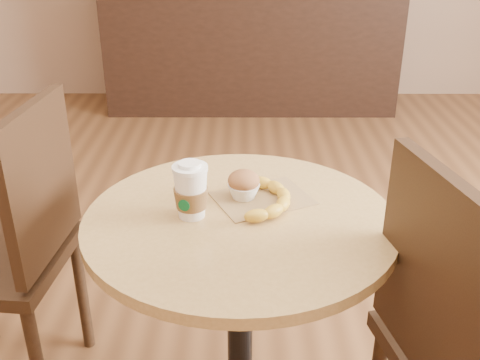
{
  "coord_description": "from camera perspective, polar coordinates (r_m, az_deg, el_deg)",
  "views": [
    {
      "loc": [
        -0.08,
        -1.2,
        1.44
      ],
      "look_at": [
        -0.08,
        0.06,
        0.83
      ],
      "focal_mm": 42.0,
      "sensor_mm": 36.0,
      "label": 1
    }
  ],
  "objects": [
    {
      "name": "chair_right",
      "position": [
        1.42,
        22.43,
        -15.85
      ],
      "size": [
        0.52,
        0.52,
        0.99
      ],
      "rotation": [
        0.0,
        0.0,
        1.78
      ],
      "color": "black",
      "rests_on": "ground"
    },
    {
      "name": "coffee_cup",
      "position": [
        1.38,
        -5.01,
        -1.28
      ],
      "size": [
        0.09,
        0.09,
        0.15
      ],
      "rotation": [
        0.0,
        0.0,
        -0.33
      ],
      "color": "white",
      "rests_on": "cafe_table"
    },
    {
      "name": "cafe_table",
      "position": [
        1.51,
        -0.0,
        -9.92
      ],
      "size": [
        0.78,
        0.78,
        0.75
      ],
      "color": "black",
      "rests_on": "ground"
    },
    {
      "name": "muffin",
      "position": [
        1.47,
        0.38,
        -0.47
      ],
      "size": [
        0.09,
        0.09,
        0.08
      ],
      "color": "silver",
      "rests_on": "kraft_bag"
    },
    {
      "name": "kraft_bag",
      "position": [
        1.48,
        2.3,
        -1.87
      ],
      "size": [
        0.29,
        0.26,
        0.0
      ],
      "primitive_type": "cube",
      "rotation": [
        0.0,
        0.0,
        0.43
      ],
      "color": "olive",
      "rests_on": "cafe_table"
    },
    {
      "name": "chair_left",
      "position": [
        1.82,
        -22.21,
        -6.16
      ],
      "size": [
        0.47,
        0.47,
        0.98
      ],
      "rotation": [
        0.0,
        0.0,
        -1.66
      ],
      "color": "black",
      "rests_on": "ground"
    },
    {
      "name": "service_counter",
      "position": [
        4.48,
        1.2,
        13.97
      ],
      "size": [
        2.3,
        0.65,
        1.04
      ],
      "color": "black",
      "rests_on": "ground"
    },
    {
      "name": "banana",
      "position": [
        1.45,
        3.06,
        -1.86
      ],
      "size": [
        0.18,
        0.27,
        0.03
      ],
      "primitive_type": null,
      "rotation": [
        0.0,
        0.0,
        -0.19
      ],
      "color": "gold",
      "rests_on": "kraft_bag"
    }
  ]
}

